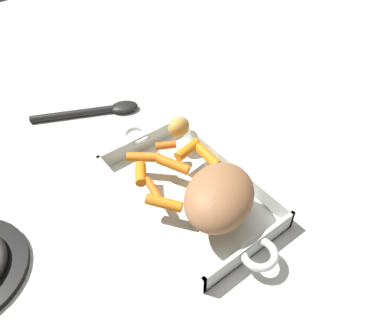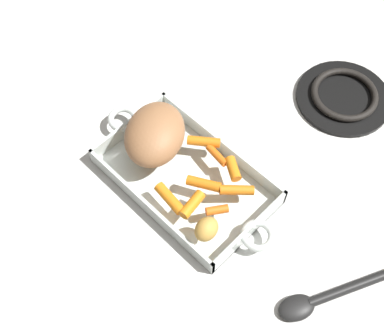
# 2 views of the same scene
# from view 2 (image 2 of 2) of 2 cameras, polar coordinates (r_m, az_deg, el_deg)

# --- Properties ---
(ground_plane) EXTENTS (2.36, 2.36, 0.00)m
(ground_plane) POSITION_cam_2_polar(r_m,az_deg,el_deg) (1.05, -0.67, -1.85)
(ground_plane) COLOR silver
(roasting_dish) EXTENTS (0.44, 0.21, 0.04)m
(roasting_dish) POSITION_cam_2_polar(r_m,az_deg,el_deg) (1.03, -0.67, -1.51)
(roasting_dish) COLOR silver
(roasting_dish) RESTS_ON ground_plane
(pork_roast) EXTENTS (0.17, 0.19, 0.08)m
(pork_roast) POSITION_cam_2_polar(r_m,az_deg,el_deg) (1.01, -4.16, 3.31)
(pork_roast) COLOR #9F6B44
(pork_roast) RESTS_ON roasting_dish
(baby_carrot_southeast) EXTENTS (0.07, 0.05, 0.02)m
(baby_carrot_southeast) POSITION_cam_2_polar(r_m,az_deg,el_deg) (1.03, 1.30, 2.54)
(baby_carrot_southeast) COLOR orange
(baby_carrot_southeast) RESTS_ON roasting_dish
(baby_carrot_northeast) EXTENTS (0.05, 0.04, 0.02)m
(baby_carrot_northeast) POSITION_cam_2_polar(r_m,az_deg,el_deg) (1.00, 4.52, -0.47)
(baby_carrot_northeast) COLOR orange
(baby_carrot_northeast) RESTS_ON roasting_dish
(baby_carrot_southwest) EXTENTS (0.03, 0.06, 0.02)m
(baby_carrot_southwest) POSITION_cam_2_polar(r_m,az_deg,el_deg) (0.96, 0.00, -4.42)
(baby_carrot_southwest) COLOR orange
(baby_carrot_southwest) RESTS_ON roasting_dish
(baby_carrot_northwest) EXTENTS (0.06, 0.06, 0.02)m
(baby_carrot_northwest) POSITION_cam_2_polar(r_m,az_deg,el_deg) (0.98, 4.93, -2.81)
(baby_carrot_northwest) COLOR orange
(baby_carrot_northwest) RESTS_ON roasting_dish
(baby_carrot_center_left) EXTENTS (0.06, 0.02, 0.02)m
(baby_carrot_center_left) POSITION_cam_2_polar(r_m,az_deg,el_deg) (1.02, 2.76, 1.01)
(baby_carrot_center_left) COLOR orange
(baby_carrot_center_left) RESTS_ON roasting_dish
(baby_carrot_long) EXTENTS (0.07, 0.05, 0.02)m
(baby_carrot_long) POSITION_cam_2_polar(r_m,az_deg,el_deg) (0.98, 1.11, -2.28)
(baby_carrot_long) COLOR orange
(baby_carrot_long) RESTS_ON roasting_dish
(baby_carrot_center_right) EXTENTS (0.07, 0.03, 0.02)m
(baby_carrot_center_right) POSITION_cam_2_polar(r_m,az_deg,el_deg) (0.97, -2.48, -3.74)
(baby_carrot_center_right) COLOR orange
(baby_carrot_center_right) RESTS_ON roasting_dish
(baby_carrot_short) EXTENTS (0.04, 0.04, 0.02)m
(baby_carrot_short) POSITION_cam_2_polar(r_m,az_deg,el_deg) (0.96, 2.76, -5.01)
(baby_carrot_short) COLOR orange
(baby_carrot_short) RESTS_ON roasting_dish
(potato_golden_large) EXTENTS (0.04, 0.05, 0.04)m
(potato_golden_large) POSITION_cam_2_polar(r_m,az_deg,el_deg) (0.93, 1.60, -7.10)
(potato_golden_large) COLOR gold
(potato_golden_large) RESTS_ON roasting_dish
(stove_burner_rear) EXTENTS (0.21, 0.21, 0.03)m
(stove_burner_rear) POSITION_cam_2_polar(r_m,az_deg,el_deg) (1.20, 16.33, 7.19)
(stove_burner_rear) COLOR black
(stove_burner_rear) RESTS_ON ground_plane
(serving_spoon) EXTENTS (0.14, 0.25, 0.02)m
(serving_spoon) POSITION_cam_2_polar(r_m,az_deg,el_deg) (0.98, 14.84, -13.74)
(serving_spoon) COLOR black
(serving_spoon) RESTS_ON ground_plane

